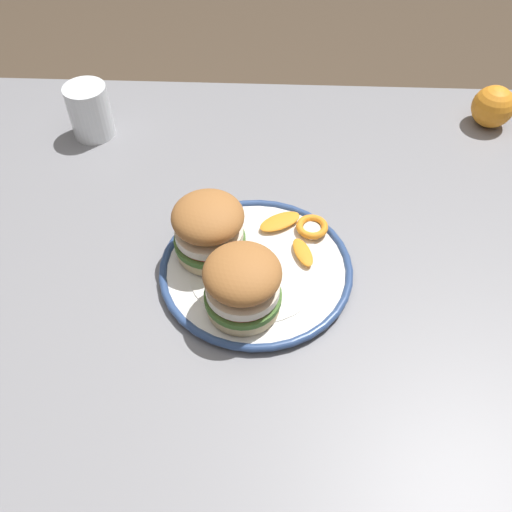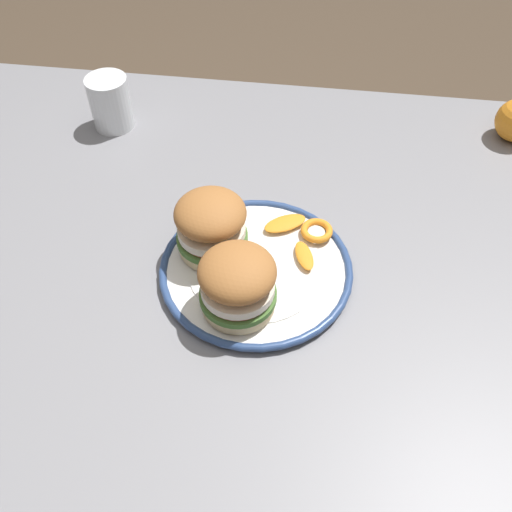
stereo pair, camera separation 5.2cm
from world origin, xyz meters
name	(u,v)px [view 2 (the right image)]	position (x,y,z in m)	size (l,w,h in m)	color
ground_plane	(235,457)	(0.00, 0.00, 0.00)	(8.00, 8.00, 0.00)	#4C3D2D
dining_table	(224,307)	(0.00, 0.00, 0.65)	(1.30, 1.07, 0.74)	gray
dinner_plate	(256,269)	(-0.05, -0.01, 0.75)	(0.30, 0.30, 0.02)	white
sandwich_half_left	(238,283)	(-0.04, 0.07, 0.81)	(0.15, 0.15, 0.10)	beige
sandwich_half_right	(211,225)	(0.02, -0.04, 0.81)	(0.14, 0.14, 0.10)	beige
orange_peel_curled	(317,231)	(-0.14, -0.09, 0.76)	(0.06, 0.06, 0.01)	orange
orange_peel_strip_long	(285,223)	(-0.09, -0.10, 0.76)	(0.08, 0.07, 0.01)	orange
orange_peel_strip_short	(304,256)	(-0.12, -0.04, 0.76)	(0.04, 0.06, 0.01)	orange
drinking_glass	(111,106)	(0.28, -0.35, 0.78)	(0.08, 0.08, 0.10)	white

